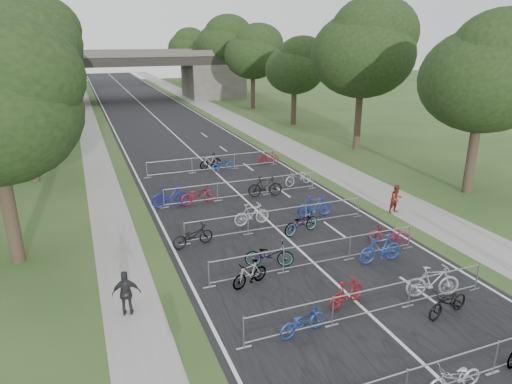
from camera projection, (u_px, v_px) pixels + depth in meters
road at (155, 117)px, 53.11m from camera, size 11.00×140.00×0.01m
sidewalk_right at (221, 113)px, 55.88m from camera, size 3.00×140.00×0.01m
sidewalk_left at (87, 121)px, 50.52m from camera, size 2.00×140.00×0.01m
lane_markings at (155, 117)px, 53.12m from camera, size 0.12×140.00×0.00m
overpass_bridge at (135, 76)px, 65.16m from camera, size 31.00×8.00×7.05m
tree_right_0 at (487, 75)px, 25.42m from camera, size 7.17×7.17×10.93m
tree_left_1 at (19, 65)px, 27.37m from camera, size 7.56×7.56×11.53m
tree_right_1 at (365, 50)px, 35.66m from camera, size 8.18×8.18×12.47m
tree_left_2 at (30, 47)px, 37.66m from camera, size 8.40×8.40×12.81m
tree_right_2 at (296, 67)px, 46.85m from camera, size 6.16×6.16×9.39m
tree_left_3 at (41, 60)px, 48.75m from camera, size 6.72×6.72×10.25m
tree_right_3 at (254, 53)px, 57.09m from camera, size 7.17×7.17×10.93m
tree_left_4 at (44, 49)px, 59.04m from camera, size 7.56×7.56×11.53m
tree_right_4 at (224, 43)px, 67.33m from camera, size 8.18×8.18×12.47m
tree_left_5 at (47, 41)px, 69.34m from camera, size 8.40×8.40×12.81m
tree_right_5 at (203, 54)px, 78.53m from camera, size 6.16×6.16×9.39m
tree_left_6 at (51, 50)px, 80.42m from camera, size 6.72×6.72×10.25m
tree_right_6 at (187, 47)px, 88.76m from camera, size 7.17×7.17×10.93m
barrier_row_1 at (452, 372)px, 12.12m from camera, size 9.70×0.08×1.10m
barrier_row_2 at (372, 302)px, 15.28m from camera, size 9.70×0.08×1.10m
barrier_row_3 at (318, 254)px, 18.63m from camera, size 9.70×0.08×1.10m
barrier_row_4 at (278, 219)px, 22.15m from camera, size 9.70×0.08×1.10m
barrier_row_5 at (243, 189)px, 26.54m from camera, size 9.70×0.08×1.10m
barrier_row_6 at (213, 163)px, 31.82m from camera, size 9.70×0.08×1.10m
bike_5 at (455, 378)px, 12.03m from camera, size 1.70×0.66×0.88m
bike_8 at (302, 321)px, 14.41m from camera, size 1.81×0.90×0.91m
bike_9 at (347, 293)px, 15.90m from camera, size 1.76×0.93×1.02m
bike_10 at (448, 303)px, 15.34m from camera, size 1.94×0.96×0.98m
bike_11 at (433, 282)px, 16.43m from camera, size 2.09×1.09×1.21m
bike_12 at (250, 274)px, 17.19m from camera, size 1.69×0.96×0.98m
bike_13 at (269, 255)px, 18.62m from camera, size 2.12×1.39×1.05m
bike_14 at (381, 249)px, 18.94m from camera, size 2.05×0.60×1.23m
bike_15 at (389, 234)px, 20.60m from camera, size 1.98×1.46×0.99m
bike_16 at (193, 236)px, 20.40m from camera, size 2.05×1.05×1.03m
bike_17 at (252, 214)px, 22.70m from camera, size 1.90×0.59×1.13m
bike_18 at (301, 223)px, 21.76m from camera, size 2.17×1.24×1.08m
bike_19 at (315, 206)px, 23.78m from camera, size 1.97×0.73×1.16m
bike_20 at (170, 196)px, 25.08m from camera, size 2.10×0.61×1.26m
bike_21 at (198, 195)px, 25.58m from camera, size 2.14×1.02×1.08m
bike_22 at (265, 186)px, 26.74m from camera, size 2.11×0.89×1.23m
bike_23 at (299, 177)px, 28.73m from camera, size 2.21×1.19×1.10m
bike_25 at (210, 162)px, 32.34m from camera, size 1.81×0.98×1.05m
bike_26 at (223, 165)px, 31.80m from camera, size 1.87×1.08×0.93m
bike_27 at (269, 157)px, 33.58m from camera, size 1.65×0.47×0.99m
pedestrian_b at (396, 199)px, 24.22m from camera, size 0.78×0.63×1.53m
pedestrian_c at (126, 293)px, 15.31m from camera, size 1.00×0.54×1.61m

